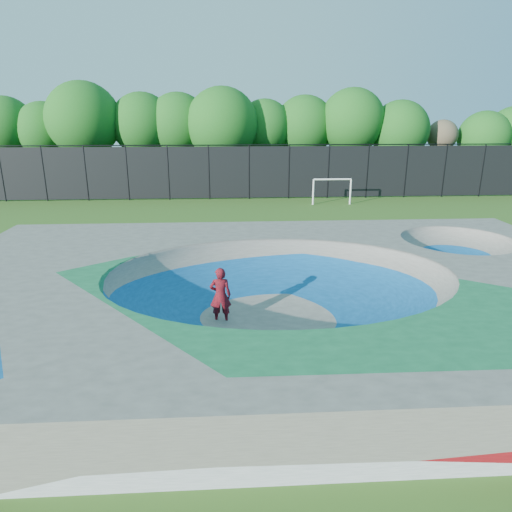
{
  "coord_description": "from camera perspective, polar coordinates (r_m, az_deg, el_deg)",
  "views": [
    {
      "loc": [
        -1.53,
        -13.39,
        6.27
      ],
      "look_at": [
        -0.56,
        3.0,
        1.1
      ],
      "focal_mm": 32.0,
      "sensor_mm": 36.0,
      "label": 1
    }
  ],
  "objects": [
    {
      "name": "skater",
      "position": [
        14.09,
        -4.47,
        -4.95
      ],
      "size": [
        0.66,
        0.44,
        1.81
      ],
      "primitive_type": "imported",
      "rotation": [
        0.0,
        0.0,
        3.15
      ],
      "color": "#B60E1B",
      "rests_on": "ground"
    },
    {
      "name": "skate_deck",
      "position": [
        14.56,
        2.89,
        -4.82
      ],
      "size": [
        22.0,
        14.0,
        1.5
      ],
      "primitive_type": "cube",
      "color": "gray",
      "rests_on": "ground"
    },
    {
      "name": "soccer_goal",
      "position": [
        33.08,
        9.5,
        8.56
      ],
      "size": [
        2.79,
        0.12,
        1.84
      ],
      "color": "white",
      "rests_on": "ground"
    },
    {
      "name": "treeline",
      "position": [
        39.5,
        -3.1,
        15.91
      ],
      "size": [
        51.94,
        7.33,
        8.74
      ],
      "color": "#423221",
      "rests_on": "ground"
    },
    {
      "name": "fence",
      "position": [
        34.67,
        -0.86,
        10.57
      ],
      "size": [
        48.09,
        0.09,
        4.04
      ],
      "color": "black",
      "rests_on": "ground"
    },
    {
      "name": "skateboard",
      "position": [
        14.45,
        -4.39,
        -8.18
      ],
      "size": [
        0.78,
        0.23,
        0.05
      ],
      "primitive_type": "cube",
      "rotation": [
        0.0,
        0.0,
        0.01
      ],
      "color": "black",
      "rests_on": "ground"
    },
    {
      "name": "ground",
      "position": [
        14.86,
        2.85,
        -7.5
      ],
      "size": [
        120.0,
        120.0,
        0.0
      ],
      "primitive_type": "plane",
      "color": "#315718",
      "rests_on": "ground"
    }
  ]
}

